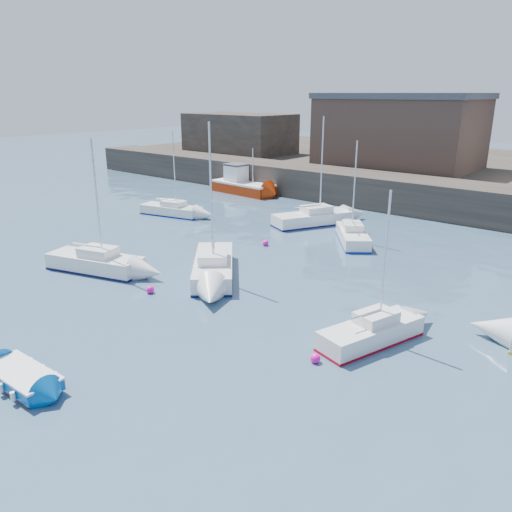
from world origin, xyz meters
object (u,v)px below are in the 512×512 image
Objects in this scene: blue_dinghy at (22,378)px; buoy_near at (150,293)px; sailboat_b at (214,266)px; sailboat_c at (371,332)px; sailboat_e at (171,210)px; sailboat_f at (353,235)px; fishing_boat at (242,184)px; sailboat_h at (313,218)px; buoy_far at (266,246)px; buoy_mid at (315,362)px; sailboat_a at (96,262)px.

blue_dinghy reaches higher than buoy_near.
sailboat_b is 1.34× the size of sailboat_c.
sailboat_c reaches higher than buoy_near.
sailboat_b reaches higher than sailboat_e.
buoy_near is (-0.71, -4.20, -0.58)m from sailboat_b.
fishing_boat is at bearing 154.34° from sailboat_f.
sailboat_h is (-2.20, 13.94, -0.02)m from sailboat_b.
sailboat_c is at bearing -39.27° from fishing_boat.
sailboat_b is 20.16× the size of buoy_near.
fishing_boat is 19.89m from buoy_far.
sailboat_h reaches higher than fishing_boat.
sailboat_e reaches higher than fishing_boat.
blue_dinghy is at bearing -67.81° from buoy_near.
sailboat_b is 11.28m from buoy_mid.
sailboat_c reaches higher than buoy_far.
buoy_far is (-12.67, 8.39, -0.51)m from sailboat_c.
sailboat_c is at bearing -22.41° from sailboat_e.
buoy_far is at bearing -43.68° from fishing_boat.
sailboat_h is at bearing 77.87° from sailboat_a.
sailboat_b reaches higher than fishing_boat.
sailboat_a is 19.06× the size of buoy_mid.
buoy_mid is (7.42, -16.11, -0.51)m from sailboat_f.
fishing_boat is 1.04× the size of sailboat_e.
sailboat_e reaches higher than buoy_far.
sailboat_c is at bearing -49.26° from sailboat_h.
sailboat_f is 16.30× the size of buoy_near.
sailboat_e is at bearing -80.23° from fishing_boat.
blue_dinghy reaches higher than buoy_mid.
sailboat_a is 18.03× the size of buoy_near.
fishing_boat is 17.20× the size of buoy_near.
sailboat_e is at bearing 171.15° from buoy_far.
sailboat_c is at bearing 12.21° from buoy_near.
buoy_far is at bearing 135.92° from buoy_mid.
buoy_far is at bearing 66.96° from sailboat_a.
sailboat_h is 22.37m from buoy_mid.
sailboat_e is 16.52× the size of buoy_near.
buoy_mid is at bearing -65.29° from sailboat_f.
buoy_near is at bearing 112.19° from blue_dinghy.
sailboat_c is 15.05× the size of buoy_near.
sailboat_a reaches higher than buoy_mid.
sailboat_e reaches higher than sailboat_c.
sailboat_f is 5.62m from sailboat_h.
buoy_far is (4.60, 10.82, -0.56)m from sailboat_a.
buoy_near is (15.12, -24.69, -0.96)m from fishing_boat.
sailboat_b is (6.07, 4.06, 0.02)m from sailboat_a.
sailboat_f is 17.23× the size of buoy_mid.
buoy_near is at bearing -1.57° from sailboat_a.
buoy_near is 11.00m from buoy_far.
blue_dinghy is at bearing -52.46° from sailboat_e.
sailboat_b is at bearing 102.50° from blue_dinghy.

